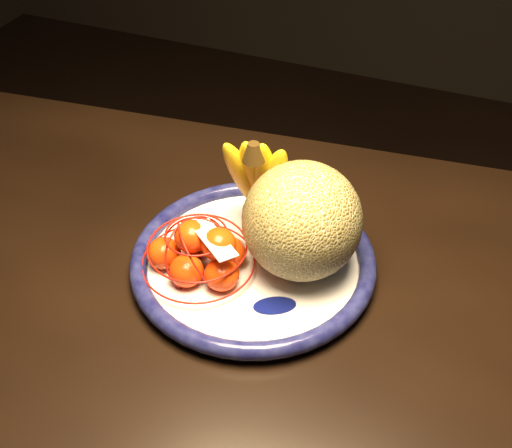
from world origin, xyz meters
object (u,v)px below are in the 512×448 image
at_px(dining_table, 146,379).
at_px(banana_bunch, 259,175).
at_px(fruit_bowl, 253,261).
at_px(cantaloupe, 302,221).
at_px(mandarin_bag, 200,253).

height_order(dining_table, banana_bunch, banana_bunch).
distance_m(dining_table, banana_bunch, 0.30).
distance_m(fruit_bowl, banana_bunch, 0.11).
bearing_deg(cantaloupe, mandarin_bag, -154.38).
distance_m(fruit_bowl, cantaloupe, 0.10).
bearing_deg(fruit_bowl, mandarin_bag, -146.50).
bearing_deg(cantaloupe, fruit_bowl, -163.26).
relative_size(dining_table, cantaloupe, 11.00).
bearing_deg(dining_table, banana_bunch, 68.81).
xyz_separation_m(fruit_bowl, mandarin_bag, (-0.06, -0.04, 0.03)).
distance_m(fruit_bowl, mandarin_bag, 0.07).
relative_size(fruit_bowl, cantaloupe, 2.15).
distance_m(cantaloupe, mandarin_bag, 0.14).
bearing_deg(banana_bunch, mandarin_bag, -117.68).
distance_m(banana_bunch, mandarin_bag, 0.13).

